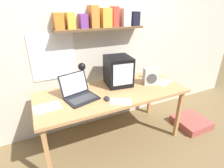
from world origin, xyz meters
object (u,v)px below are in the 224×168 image
crt_monitor (118,71)px  computer_mouse (107,98)px  laptop (78,92)px  desk_lamp (82,71)px  loose_paper_near_laptop (164,82)px  juice_glass (148,74)px  open_notebook (47,107)px  space_heater (150,76)px  printed_handout (121,101)px  corner_desk (112,95)px  floor_cushion (191,122)px

crt_monitor → computer_mouse: crt_monitor is taller
laptop → computer_mouse: 0.34m
desk_lamp → loose_paper_near_laptop: size_ratio=1.21×
juice_glass → open_notebook: 1.44m
open_notebook → space_heater: bearing=1.4°
crt_monitor → printed_handout: bearing=-106.9°
juice_glass → computer_mouse: 0.86m
desk_lamp → printed_handout: (0.28, -0.50, -0.23)m
laptop → juice_glass: bearing=-7.8°
space_heater → open_notebook: size_ratio=0.77×
corner_desk → desk_lamp: (-0.29, 0.23, 0.29)m
corner_desk → printed_handout: (-0.02, -0.27, 0.06)m
desk_lamp → space_heater: size_ratio=1.55×
juice_glass → crt_monitor: bearing=-179.2°
printed_handout → open_notebook: bearing=163.8°
computer_mouse → floor_cushion: bearing=-3.6°
crt_monitor → juice_glass: crt_monitor is taller
crt_monitor → laptop: bearing=-160.8°
crt_monitor → open_notebook: crt_monitor is taller
desk_lamp → computer_mouse: desk_lamp is taller
space_heater → floor_cushion: 1.09m
printed_handout → floor_cushion: (1.27, 0.02, -0.70)m
desk_lamp → juice_glass: size_ratio=2.68×
corner_desk → desk_lamp: 0.47m
desk_lamp → computer_mouse: 0.48m
space_heater → computer_mouse: bearing=-149.5°
laptop → juice_glass: (1.06, 0.14, -0.01)m
printed_handout → floor_cushion: bearing=0.8°
computer_mouse → corner_desk: bearing=49.4°
computer_mouse → open_notebook: computer_mouse is taller
loose_paper_near_laptop → crt_monitor: bearing=159.6°
desk_lamp → floor_cushion: bearing=2.1°
corner_desk → floor_cushion: bearing=-11.3°
space_heater → loose_paper_near_laptop: size_ratio=0.78×
corner_desk → juice_glass: 0.68m
computer_mouse → printed_handout: computer_mouse is taller
corner_desk → loose_paper_near_laptop: loose_paper_near_laptop is taller
laptop → juice_glass: laptop is taller
juice_glass → laptop: bearing=-172.6°
space_heater → juice_glass: bearing=81.2°
space_heater → loose_paper_near_laptop: bearing=6.6°
computer_mouse → loose_paper_near_laptop: bearing=6.7°
desk_lamp → printed_handout: size_ratio=1.24×
corner_desk → crt_monitor: 0.34m
crt_monitor → printed_handout: 0.50m
laptop → computer_mouse: size_ratio=3.67×
juice_glass → floor_cushion: juice_glass is taller
laptop → printed_handout: laptop is taller
laptop → open_notebook: size_ratio=1.45×
desk_lamp → crt_monitor: bearing=10.9°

